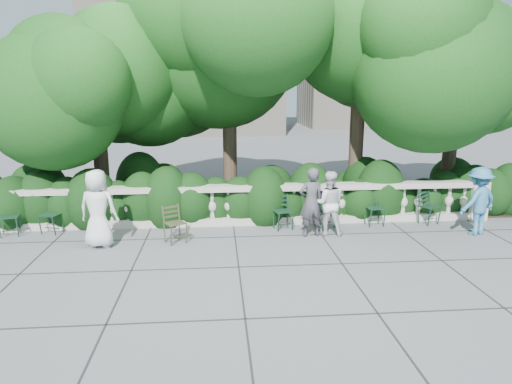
{
  "coord_description": "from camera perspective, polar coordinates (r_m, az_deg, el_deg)",
  "views": [
    {
      "loc": [
        -0.86,
        -9.1,
        3.3
      ],
      "look_at": [
        0.0,
        1.0,
        1.0
      ],
      "focal_mm": 32.0,
      "sensor_mm": 36.0,
      "label": 1
    }
  ],
  "objects": [
    {
      "name": "shrub_hedge",
      "position": [
        12.57,
        -0.77,
        -2.43
      ],
      "size": [
        15.0,
        2.6,
        1.7
      ],
      "primitive_type": null,
      "color": "black",
      "rests_on": "ground"
    },
    {
      "name": "person_businessman",
      "position": [
        10.16,
        -19.15,
        -1.98
      ],
      "size": [
        0.91,
        0.68,
        1.67
      ],
      "primitive_type": "imported",
      "rotation": [
        0.0,
        0.0,
        2.94
      ],
      "color": "silver",
      "rests_on": "ground"
    },
    {
      "name": "tree_canopy",
      "position": [
        12.4,
        2.39,
        15.83
      ],
      "size": [
        15.04,
        6.52,
        6.78
      ],
      "color": "#3F3023",
      "rests_on": "ground"
    },
    {
      "name": "person_casual_man",
      "position": [
        10.56,
        9.05,
        -1.38
      ],
      "size": [
        0.81,
        0.68,
        1.49
      ],
      "primitive_type": "imported",
      "rotation": [
        0.0,
        0.0,
        2.97
      ],
      "color": "silver",
      "rests_on": "ground"
    },
    {
      "name": "balustrade",
      "position": [
        11.29,
        -0.34,
        -1.65
      ],
      "size": [
        12.0,
        0.44,
        1.0
      ],
      "color": "#9E998E",
      "rests_on": "ground"
    },
    {
      "name": "chair_d",
      "position": [
        11.13,
        9.09,
        -4.62
      ],
      "size": [
        0.62,
        0.63,
        0.84
      ],
      "primitive_type": null,
      "rotation": [
        0.0,
        0.0,
        0.52
      ],
      "color": "black",
      "rests_on": "ground"
    },
    {
      "name": "person_older_blue",
      "position": [
        11.6,
        26.02,
        -1.02
      ],
      "size": [
        1.17,
        0.93,
        1.58
      ],
      "primitive_type": "imported",
      "rotation": [
        0.0,
        0.0,
        3.52
      ],
      "color": "teal",
      "rests_on": "ground"
    },
    {
      "name": "chair_e",
      "position": [
        11.54,
        14.83,
        -4.27
      ],
      "size": [
        0.48,
        0.52,
        0.84
      ],
      "primitive_type": null,
      "rotation": [
        0.0,
        0.0,
        0.08
      ],
      "color": "black",
      "rests_on": "ground"
    },
    {
      "name": "chair_weathered",
      "position": [
        10.09,
        -9.63,
        -6.48
      ],
      "size": [
        0.62,
        0.64,
        0.84
      ],
      "primitive_type": null,
      "rotation": [
        0.0,
        0.0,
        0.54
      ],
      "color": "black",
      "rests_on": "ground"
    },
    {
      "name": "chair_a",
      "position": [
        11.81,
        -28.4,
        -5.02
      ],
      "size": [
        0.53,
        0.56,
        0.84
      ],
      "primitive_type": null,
      "rotation": [
        0.0,
        0.0,
        0.21
      ],
      "color": "black",
      "rests_on": "ground"
    },
    {
      "name": "chair_c",
      "position": [
        10.9,
        3.66,
        -4.87
      ],
      "size": [
        0.54,
        0.57,
        0.84
      ],
      "primitive_type": null,
      "rotation": [
        0.0,
        0.0,
        0.24
      ],
      "color": "black",
      "rests_on": "ground"
    },
    {
      "name": "chair_b",
      "position": [
        11.62,
        -24.5,
        -4.9
      ],
      "size": [
        0.56,
        0.59,
        0.84
      ],
      "primitive_type": null,
      "rotation": [
        0.0,
        0.0,
        -0.29
      ],
      "color": "black",
      "rests_on": "ground"
    },
    {
      "name": "chair_f",
      "position": [
        12.12,
        21.21,
        -3.9
      ],
      "size": [
        0.6,
        0.62,
        0.84
      ],
      "primitive_type": null,
      "rotation": [
        0.0,
        0.0,
        0.42
      ],
      "color": "black",
      "rests_on": "ground"
    },
    {
      "name": "ground",
      "position": [
        9.72,
        0.5,
        -7.07
      ],
      "size": [
        90.0,
        90.0,
        0.0
      ],
      "primitive_type": "plane",
      "color": "#525459",
      "rests_on": "ground"
    },
    {
      "name": "person_woman_grey",
      "position": [
        10.38,
        6.91,
        -1.28
      ],
      "size": [
        0.64,
        0.48,
        1.59
      ],
      "primitive_type": "imported",
      "rotation": [
        0.0,
        0.0,
        3.33
      ],
      "color": "#3C3C41",
      "rests_on": "ground"
    }
  ]
}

